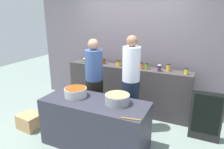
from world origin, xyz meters
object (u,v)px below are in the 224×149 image
(preserve_jar_5, at_px, (141,66))
(preserve_jar_6, at_px, (147,66))
(cook_with_tongs, at_px, (94,87))
(bread_crate, at_px, (30,121))
(cooking_pot_left, at_px, (76,92))
(chalkboard_sign, at_px, (206,116))
(preserve_jar_4, at_px, (136,65))
(preserve_jar_1, at_px, (104,61))
(preserve_jar_0, at_px, (85,60))
(wooden_spoon, at_px, (131,119))
(preserve_jar_3, at_px, (124,63))
(preserve_jar_8, at_px, (168,67))
(cooking_pot_center, at_px, (117,99))
(preserve_jar_9, at_px, (186,71))
(cook_in_cap, at_px, (131,89))
(preserve_jar_2, at_px, (118,63))
(preserve_jar_7, at_px, (159,68))

(preserve_jar_5, relative_size, preserve_jar_6, 1.14)
(cook_with_tongs, bearing_deg, bread_crate, -146.85)
(cooking_pot_left, bearing_deg, chalkboard_sign, 23.35)
(preserve_jar_4, bearing_deg, preserve_jar_1, -179.74)
(preserve_jar_4, relative_size, cook_with_tongs, 0.07)
(preserve_jar_6, distance_m, cook_with_tongs, 1.16)
(preserve_jar_0, bearing_deg, wooden_spoon, -43.51)
(preserve_jar_0, distance_m, preserve_jar_5, 1.34)
(bread_crate, bearing_deg, preserve_jar_3, 49.56)
(preserve_jar_6, relative_size, wooden_spoon, 0.45)
(preserve_jar_8, height_order, cooking_pot_center, preserve_jar_8)
(preserve_jar_0, xyz_separation_m, wooden_spoon, (1.73, -1.64, -0.26))
(preserve_jar_9, bearing_deg, chalkboard_sign, -47.15)
(preserve_jar_0, relative_size, chalkboard_sign, 0.11)
(preserve_jar_4, xyz_separation_m, cooking_pot_center, (0.17, -1.35, -0.20))
(wooden_spoon, distance_m, cook_in_cap, 1.05)
(preserve_jar_1, bearing_deg, preserve_jar_8, 0.94)
(preserve_jar_9, height_order, chalkboard_sign, preserve_jar_9)
(cooking_pot_center, bearing_deg, preserve_jar_1, 124.47)
(preserve_jar_8, bearing_deg, preserve_jar_4, -178.29)
(preserve_jar_9, xyz_separation_m, cook_in_cap, (-0.85, -0.67, -0.26))
(cooking_pot_center, bearing_deg, chalkboard_sign, 33.17)
(cooking_pot_center, bearing_deg, preserve_jar_2, 112.68)
(preserve_jar_4, bearing_deg, preserve_jar_9, -4.02)
(cooking_pot_left, relative_size, cook_in_cap, 0.21)
(preserve_jar_1, xyz_separation_m, cook_in_cap, (0.92, -0.73, -0.26))
(preserve_jar_0, relative_size, preserve_jar_5, 0.77)
(cooking_pot_left, relative_size, bread_crate, 0.92)
(preserve_jar_7, relative_size, cooking_pot_center, 0.34)
(preserve_jar_1, distance_m, preserve_jar_6, 1.00)
(preserve_jar_4, bearing_deg, preserve_jar_3, 173.33)
(preserve_jar_0, distance_m, cook_in_cap, 1.54)
(preserve_jar_2, height_order, preserve_jar_8, preserve_jar_8)
(preserve_jar_0, xyz_separation_m, preserve_jar_9, (2.21, 0.01, 0.01))
(preserve_jar_2, xyz_separation_m, preserve_jar_5, (0.51, -0.02, 0.01))
(preserve_jar_6, xyz_separation_m, cooking_pot_center, (-0.07, -1.34, -0.20))
(preserve_jar_3, bearing_deg, preserve_jar_6, -5.54)
(cook_with_tongs, bearing_deg, chalkboard_sign, 8.26)
(preserve_jar_4, height_order, wooden_spoon, preserve_jar_4)
(preserve_jar_1, bearing_deg, preserve_jar_4, 0.26)
(preserve_jar_0, distance_m, preserve_jar_4, 1.21)
(preserve_jar_7, distance_m, cooking_pot_center, 1.33)
(preserve_jar_7, bearing_deg, bread_crate, -145.99)
(preserve_jar_6, bearing_deg, wooden_spoon, -80.54)
(preserve_jar_3, relative_size, cooking_pot_left, 0.36)
(preserve_jar_4, relative_size, bread_crate, 0.30)
(preserve_jar_5, bearing_deg, preserve_jar_6, 23.46)
(preserve_jar_8, distance_m, wooden_spoon, 1.77)
(preserve_jar_0, height_order, preserve_jar_7, preserve_jar_7)
(preserve_jar_7, bearing_deg, preserve_jar_4, 170.65)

